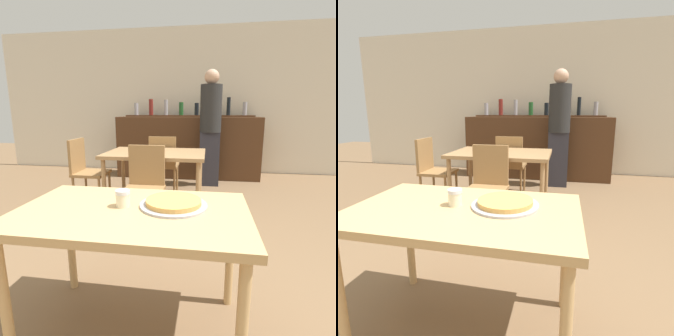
{
  "view_description": "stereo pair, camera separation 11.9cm",
  "coord_description": "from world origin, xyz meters",
  "views": [
    {
      "loc": [
        0.37,
        -1.21,
        1.21
      ],
      "look_at": [
        0.1,
        0.55,
        0.82
      ],
      "focal_mm": 28.0,
      "sensor_mm": 36.0,
      "label": 1
    },
    {
      "loc": [
        0.49,
        -1.19,
        1.21
      ],
      "look_at": [
        0.1,
        0.55,
        0.82
      ],
      "focal_mm": 28.0,
      "sensor_mm": 36.0,
      "label": 2
    }
  ],
  "objects": [
    {
      "name": "chair_far_side_back",
      "position": [
        -0.25,
        2.45,
        0.5
      ],
      "size": [
        0.4,
        0.4,
        0.87
      ],
      "rotation": [
        0.0,
        0.0,
        3.14
      ],
      "color": "olive",
      "rests_on": "ground_plane"
    },
    {
      "name": "dining_table_far",
      "position": [
        -0.25,
        1.87,
        0.65
      ],
      "size": [
        1.19,
        0.81,
        0.73
      ],
      "color": "#A87F51",
      "rests_on": "ground_plane"
    },
    {
      "name": "person_standing",
      "position": [
        0.4,
        3.1,
        1.01
      ],
      "size": [
        0.34,
        0.34,
        1.85
      ],
      "color": "#2D2D38",
      "rests_on": "ground_plane"
    },
    {
      "name": "pizza_tray",
      "position": [
        0.2,
        0.08,
        0.74
      ],
      "size": [
        0.35,
        0.35,
        0.04
      ],
      "color": "#A3A3A8",
      "rests_on": "dining_table_near"
    },
    {
      "name": "bar_counter",
      "position": [
        0.0,
        3.68,
        0.56
      ],
      "size": [
        2.6,
        0.56,
        1.11
      ],
      "color": "#4C2D19",
      "rests_on": "ground_plane"
    },
    {
      "name": "wall_back",
      "position": [
        0.0,
        4.18,
        1.4
      ],
      "size": [
        8.0,
        0.05,
        2.8
      ],
      "color": "silver",
      "rests_on": "ground_plane"
    },
    {
      "name": "bar_back_shelf",
      "position": [
        -0.01,
        3.82,
        1.19
      ],
      "size": [
        2.39,
        0.24,
        0.35
      ],
      "color": "#4C2D19",
      "rests_on": "bar_counter"
    },
    {
      "name": "dining_table_near",
      "position": [
        0.0,
        0.0,
        0.64
      ],
      "size": [
        1.18,
        0.71,
        0.72
      ],
      "color": "tan",
      "rests_on": "ground_plane"
    },
    {
      "name": "chair_far_side_front",
      "position": [
        -0.25,
        1.3,
        0.5
      ],
      "size": [
        0.4,
        0.4,
        0.87
      ],
      "color": "olive",
      "rests_on": "ground_plane"
    },
    {
      "name": "cheese_shaker",
      "position": [
        -0.06,
        0.03,
        0.77
      ],
      "size": [
        0.08,
        0.08,
        0.09
      ],
      "color": "beige",
      "rests_on": "dining_table_near"
    },
    {
      "name": "chair_far_side_left",
      "position": [
        -1.18,
        1.87,
        0.5
      ],
      "size": [
        0.4,
        0.4,
        0.87
      ],
      "rotation": [
        0.0,
        0.0,
        1.57
      ],
      "color": "olive",
      "rests_on": "ground_plane"
    },
    {
      "name": "ground_plane",
      "position": [
        0.0,
        0.0,
        0.0
      ],
      "size": [
        16.0,
        16.0,
        0.0
      ],
      "primitive_type": "plane",
      "color": "brown"
    }
  ]
}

